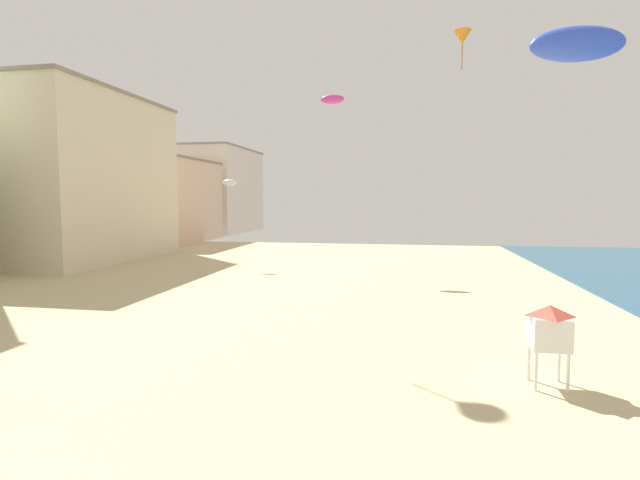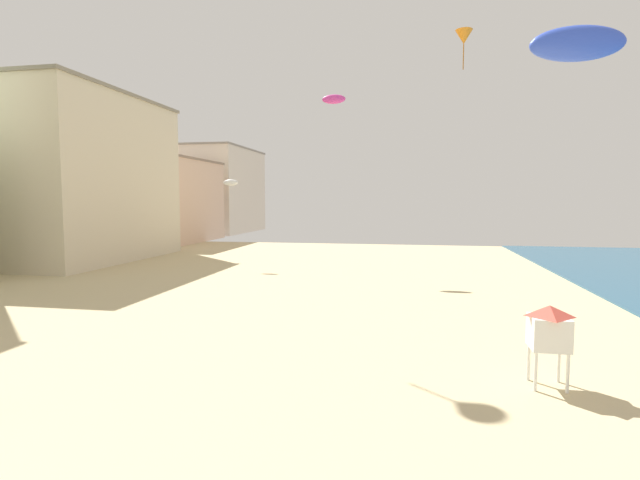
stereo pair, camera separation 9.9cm
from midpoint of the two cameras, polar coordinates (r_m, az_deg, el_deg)
boardwalk_hotel_mid at (r=52.89m, az=-28.58°, el=6.38°), size 16.16×18.89×15.54m
boardwalk_hotel_far at (r=70.22m, az=-17.71°, el=4.46°), size 11.14×15.69×11.28m
boardwalk_hotel_distant at (r=88.16m, az=-11.59°, el=5.74°), size 10.71×19.39×14.76m
lifeguard_stand at (r=16.63m, az=25.54°, el=-9.36°), size 1.10×1.10×2.55m
kite_blue_parafoil at (r=18.47m, az=28.19°, el=19.74°), size 2.86×0.80×1.11m
kite_orange_delta at (r=39.80m, az=16.68°, el=21.93°), size 1.25×1.25×2.83m
kite_magenta_parafoil at (r=40.52m, az=1.71°, el=16.26°), size 1.91×0.53×0.74m
kite_white_parafoil at (r=43.01m, az=-10.43°, el=6.68°), size 1.34×0.37×0.52m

